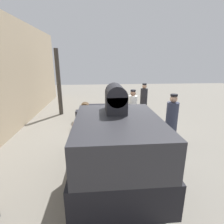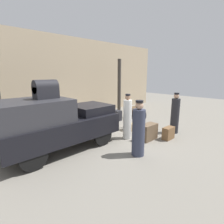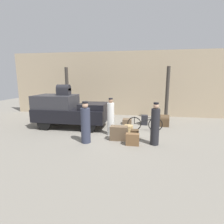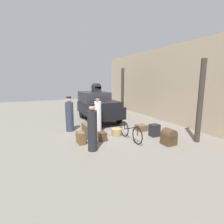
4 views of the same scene
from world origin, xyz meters
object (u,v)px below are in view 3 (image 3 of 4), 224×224
Objects in this scene: suitcase_small_leather at (135,134)px; trunk_large_brown at (133,139)px; porter_standing_middle at (155,126)px; porter_carrying_trunk at (111,118)px; trunk_umber_medium at (144,120)px; suitcase_tan_flat at (119,133)px; bicycle at (145,124)px; suitcase_black_upright at (127,121)px; truck at (68,110)px; porter_with_bicycle at (86,124)px; trunk_on_truck_roof at (64,90)px; trunk_barrel_dark at (164,121)px; wicker_basket at (128,128)px.

trunk_large_brown reaches higher than suitcase_small_leather.
porter_carrying_trunk is at bearing 154.19° from porter_standing_middle.
suitcase_tan_flat is at bearing -112.12° from trunk_umber_medium.
bicycle reaches higher than trunk_large_brown.
bicycle is 1.62m from suitcase_black_upright.
suitcase_small_leather is (3.66, -1.17, -0.78)m from truck.
bicycle is at bearing 39.90° from porter_with_bicycle.
porter_with_bicycle is 3.10m from trunk_on_truck_roof.
trunk_barrel_dark is at bearing -8.34° from trunk_umber_medium.
suitcase_tan_flat is 3.46m from trunk_barrel_dark.
truck is 8.22× the size of wicker_basket.
porter_with_bicycle is 1.46m from porter_carrying_trunk.
trunk_barrel_dark is (5.22, 1.05, -0.64)m from truck.
porter_carrying_trunk reaches higher than trunk_large_brown.
suitcase_tan_flat is 0.81m from trunk_large_brown.
porter_standing_middle is (0.36, -1.82, 0.43)m from bicycle.
porter_with_bicycle is at bearing -175.26° from porter_standing_middle.
trunk_on_truck_roof reaches higher than porter_standing_middle.
trunk_large_brown is at bearing -166.29° from porter_standing_middle.
porter_carrying_trunk reaches higher than trunk_barrel_dark.
porter_standing_middle is at bearing -21.92° from trunk_on_truck_roof.
trunk_on_truck_roof is at bearing -164.46° from trunk_umber_medium.
porter_carrying_trunk is at bearing 54.54° from porter_with_bicycle.
suitcase_small_leather is 0.69× the size of trunk_large_brown.
trunk_large_brown is at bearing -28.84° from trunk_on_truck_roof.
porter_carrying_trunk is (-0.80, -0.61, 0.66)m from wicker_basket.
wicker_basket is 0.62× the size of suitcase_tan_flat.
trunk_large_brown is (-0.52, -3.31, -0.04)m from trunk_umber_medium.
suitcase_tan_flat is (2.99, -1.59, -0.65)m from truck.
truck is 3.92m from suitcase_small_leather.
suitcase_small_leather is at bearing 87.10° from trunk_large_brown.
wicker_basket is 1.81m from trunk_large_brown.
suitcase_tan_flat is (-1.50, 0.30, -0.49)m from porter_standing_middle.
trunk_umber_medium is at bearing 15.54° from trunk_on_truck_roof.
suitcase_tan_flat is 2.06× the size of suitcase_small_leather.
porter_standing_middle is 4.72× the size of suitcase_small_leather.
suitcase_black_upright is (0.13, 2.78, -0.16)m from suitcase_tan_flat.
suitcase_tan_flat is at bearing 21.80° from porter_with_bicycle.
truck is 4.87m from porter_standing_middle.
porter_with_bicycle is 1.01× the size of porter_standing_middle.
bicycle is at bearing 17.26° from wicker_basket.
trunk_barrel_dark is (1.91, 1.37, 0.16)m from wicker_basket.
wicker_basket is at bearing 47.62° from porter_with_bicycle.
porter_standing_middle reaches higher than suitcase_small_leather.
trunk_on_truck_roof reaches higher than porter_carrying_trunk.
suitcase_small_leather is 2.43m from trunk_umber_medium.
suitcase_small_leather is (-0.47, -1.10, -0.18)m from bicycle.
trunk_umber_medium is 0.80× the size of trunk_on_truck_roof.
trunk_large_brown is at bearing -104.21° from bicycle.
porter_carrying_trunk is 1.33m from suitcase_small_leather.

